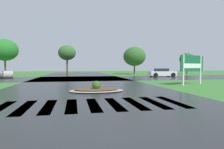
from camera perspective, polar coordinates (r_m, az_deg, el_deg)
ground_plane at (r=4.22m, az=0.65°, el=-20.84°), size 120.00×120.00×0.10m
asphalt_roadway at (r=13.91m, az=-7.72°, el=-4.23°), size 11.69×80.00×0.01m
asphalt_cross_road at (r=26.08m, az=-9.26°, el=-1.13°), size 90.00×10.53×0.01m
crosswalk_stripes at (r=8.33m, az=-5.45°, el=-8.74°), size 7.65×3.02×0.01m
estate_billboard at (r=18.30m, az=22.36°, el=2.65°), size 2.91×1.26×2.60m
median_island at (r=12.55m, az=-4.59°, el=-4.38°), size 3.46×2.09×0.68m
car_silver_hatch at (r=30.83m, az=14.40°, el=0.48°), size 4.13×2.25×1.27m
background_treeline at (r=37.38m, az=-8.04°, el=5.95°), size 38.84×5.57×6.43m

